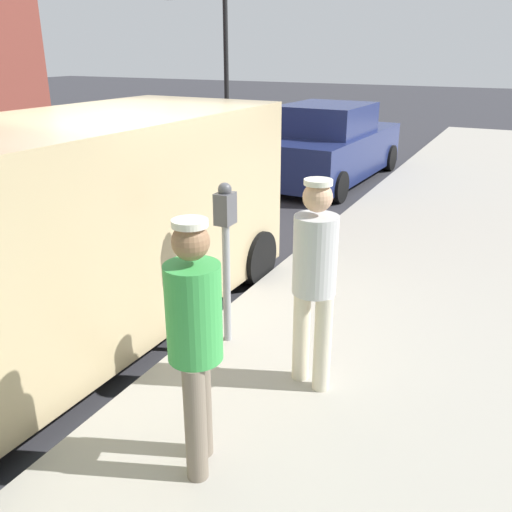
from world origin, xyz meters
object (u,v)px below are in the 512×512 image
pedestrian_in_green (195,335)px  parked_sedan_ahead (329,146)px  parked_van (65,229)px  traffic_light_corner (203,22)px  parking_meter_near (226,237)px  pedestrian_in_gray (315,273)px

pedestrian_in_green → parked_sedan_ahead: bearing=104.2°
parked_van → parked_sedan_ahead: bearing=90.7°
parked_van → parked_sedan_ahead: parked_van is taller
pedestrian_in_green → traffic_light_corner: bearing=121.3°
pedestrian_in_green → parked_sedan_ahead: 9.15m
parked_sedan_ahead → traffic_light_corner: (-6.43, 5.44, 2.77)m
parking_meter_near → parked_sedan_ahead: bearing=102.3°
pedestrian_in_green → parking_meter_near: bearing=113.0°
traffic_light_corner → parked_van: bearing=-63.6°
pedestrian_in_green → pedestrian_in_gray: (0.31, 1.21, 0.01)m
pedestrian_in_green → parked_van: 2.43m
parked_van → traffic_light_corner: size_ratio=1.01×
parking_meter_near → pedestrian_in_gray: size_ratio=0.89×
pedestrian_in_green → parked_van: (-2.15, 1.12, 0.03)m
parking_meter_near → pedestrian_in_gray: 1.01m
pedestrian_in_green → traffic_light_corner: size_ratio=0.33×
parking_meter_near → parked_sedan_ahead: parking_meter_near is taller
pedestrian_in_gray → parked_van: (-2.46, -0.09, 0.02)m
traffic_light_corner → pedestrian_in_gray: bearing=-55.5°
parking_meter_near → parked_sedan_ahead: 7.52m
parking_meter_near → parked_van: bearing=-164.7°
parking_meter_near → traffic_light_corner: 15.26m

